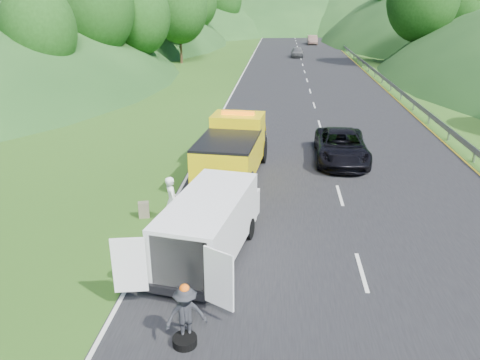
# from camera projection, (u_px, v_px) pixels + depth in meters

# --- Properties ---
(ground) EXTENTS (320.00, 320.00, 0.00)m
(ground) POSITION_uv_depth(u_px,v_px,m) (266.00, 237.00, 16.40)
(ground) COLOR #38661E
(ground) RESTS_ON ground
(road_surface) EXTENTS (14.00, 200.00, 0.02)m
(road_surface) POSITION_uv_depth(u_px,v_px,m) (305.00, 72.00, 53.28)
(road_surface) COLOR black
(road_surface) RESTS_ON ground
(guardrail) EXTENTS (0.06, 140.00, 1.52)m
(guardrail) POSITION_uv_depth(u_px,v_px,m) (354.00, 59.00, 64.30)
(guardrail) COLOR gray
(guardrail) RESTS_ON ground
(tree_line_left) EXTENTS (14.00, 140.00, 14.00)m
(tree_line_left) POSITION_uv_depth(u_px,v_px,m) (159.00, 52.00, 73.64)
(tree_line_left) COLOR #22581A
(tree_line_left) RESTS_ON ground
(tree_line_right) EXTENTS (14.00, 140.00, 14.00)m
(tree_line_right) POSITION_uv_depth(u_px,v_px,m) (433.00, 54.00, 70.24)
(tree_line_right) COLOR #22581A
(tree_line_right) RESTS_ON ground
(hills_backdrop) EXTENTS (201.00, 288.60, 44.00)m
(hills_backdrop) POSITION_uv_depth(u_px,v_px,m) (303.00, 26.00, 140.92)
(hills_backdrop) COLOR #2D5B23
(hills_backdrop) RESTS_ON ground
(tow_truck) EXTENTS (3.03, 6.78, 2.83)m
(tow_truck) POSITION_uv_depth(u_px,v_px,m) (233.00, 148.00, 21.59)
(tow_truck) COLOR black
(tow_truck) RESTS_ON ground
(white_van) EXTENTS (3.63, 6.42, 2.16)m
(white_van) POSITION_uv_depth(u_px,v_px,m) (210.00, 223.00, 14.71)
(white_van) COLOR black
(white_van) RESTS_ON ground
(woman) EXTENTS (0.73, 0.82, 1.85)m
(woman) POSITION_uv_depth(u_px,v_px,m) (173.00, 224.00, 17.39)
(woman) COLOR white
(woman) RESTS_ON ground
(child) EXTENTS (0.63, 0.60, 1.03)m
(child) POSITION_uv_depth(u_px,v_px,m) (200.00, 247.00, 15.74)
(child) COLOR #CEBF6E
(child) RESTS_ON ground
(worker) EXTENTS (1.15, 0.93, 1.56)m
(worker) POSITION_uv_depth(u_px,v_px,m) (187.00, 343.00, 11.39)
(worker) COLOR black
(worker) RESTS_ON ground
(suitcase) EXTENTS (0.45, 0.32, 0.64)m
(suitcase) POSITION_uv_depth(u_px,v_px,m) (144.00, 210.00, 17.78)
(suitcase) COLOR #645D4B
(suitcase) RESTS_ON ground
(spare_tire) EXTENTS (0.60, 0.60, 0.20)m
(spare_tire) POSITION_uv_depth(u_px,v_px,m) (185.00, 345.00, 11.31)
(spare_tire) COLOR black
(spare_tire) RESTS_ON ground
(passing_suv) EXTENTS (2.69, 5.59, 1.53)m
(passing_suv) POSITION_uv_depth(u_px,v_px,m) (340.00, 161.00, 24.13)
(passing_suv) COLOR black
(passing_suv) RESTS_ON ground
(dist_car_a) EXTENTS (1.64, 4.08, 1.39)m
(dist_car_a) POSITION_uv_depth(u_px,v_px,m) (297.00, 57.00, 66.58)
(dist_car_a) COLOR #45474A
(dist_car_a) RESTS_ON ground
(dist_car_b) EXTENTS (1.67, 4.78, 1.58)m
(dist_car_b) POSITION_uv_depth(u_px,v_px,m) (312.00, 44.00, 85.06)
(dist_car_b) COLOR brown
(dist_car_b) RESTS_ON ground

